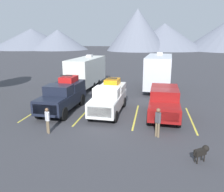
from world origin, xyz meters
TOP-DOWN VIEW (x-y plane):
  - ground_plane at (0.00, 0.00)m, footprint 240.00×240.00m
  - pickup_truck_a at (-3.80, 1.23)m, footprint 2.30×5.61m
  - pickup_truck_b at (-0.16, 1.40)m, footprint 2.18×5.38m
  - pickup_truck_c at (3.97, 1.33)m, footprint 2.34×5.57m
  - lot_stripe_a at (-5.87, 0.81)m, footprint 0.12×5.50m
  - lot_stripe_b at (-1.96, 0.81)m, footprint 0.12×5.50m
  - lot_stripe_c at (1.96, 0.81)m, footprint 0.12×5.50m
  - lot_stripe_d at (5.87, 0.81)m, footprint 0.12×5.50m
  - camper_trailer_a at (-4.39, 9.86)m, footprint 2.86×8.55m
  - camper_trailer_b at (3.65, 9.82)m, footprint 3.02×8.21m
  - person_a at (3.48, -2.53)m, footprint 0.33×0.32m
  - person_b at (-3.05, -3.17)m, footprint 0.30×0.29m
  - dog at (5.52, -4.94)m, footprint 0.79×0.64m
  - mountain_ridge at (10.44, 87.63)m, footprint 145.84×42.86m

SIDE VIEW (x-z plane):
  - ground_plane at x=0.00m, z-range 0.00..0.00m
  - lot_stripe_a at x=-5.87m, z-range 0.00..0.01m
  - lot_stripe_b at x=-1.96m, z-range 0.00..0.01m
  - lot_stripe_c at x=1.96m, z-range 0.00..0.01m
  - lot_stripe_d at x=5.87m, z-range 0.00..0.01m
  - dog at x=5.52m, z-range 0.14..0.91m
  - person_b at x=-3.05m, z-range 0.12..1.72m
  - person_a at x=3.48m, z-range 0.13..1.88m
  - pickup_truck_c at x=3.97m, z-range 0.07..2.18m
  - pickup_truck_b at x=-0.16m, z-range -0.12..2.47m
  - pickup_truck_a at x=-3.80m, z-range -0.11..2.60m
  - camper_trailer_a at x=-4.39m, z-range 0.10..3.74m
  - camper_trailer_b at x=3.65m, z-range 0.10..4.12m
  - mountain_ridge at x=10.44m, z-range -1.96..14.33m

